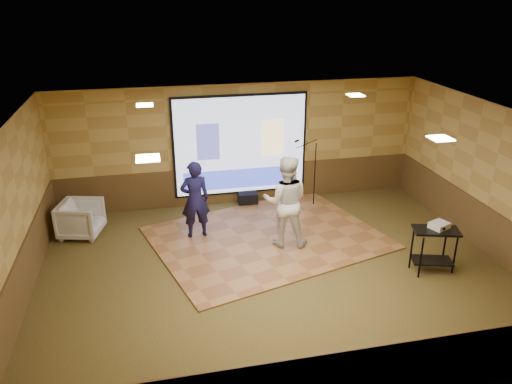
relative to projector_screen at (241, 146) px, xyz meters
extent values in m
plane|color=#343A1A|center=(0.00, -3.44, -1.47)|extent=(9.00, 9.00, 0.00)
cube|color=tan|center=(0.00, 0.06, 0.03)|extent=(9.00, 0.04, 3.00)
cube|color=tan|center=(0.00, -6.94, 0.03)|extent=(9.00, 0.04, 3.00)
cube|color=tan|center=(-4.50, -3.44, 0.03)|extent=(0.04, 7.00, 3.00)
cube|color=tan|center=(4.50, -3.44, 0.03)|extent=(0.04, 7.00, 3.00)
cube|color=silver|center=(0.00, -3.44, 1.53)|extent=(9.00, 7.00, 0.04)
cube|color=#54391C|center=(0.00, 0.04, -1.00)|extent=(9.00, 0.04, 0.95)
cube|color=#54391C|center=(0.00, -6.92, -1.00)|extent=(9.00, 0.04, 0.95)
cube|color=#54391C|center=(-4.48, -3.44, -1.00)|extent=(0.04, 7.00, 0.95)
cube|color=#54391C|center=(4.48, -3.44, -1.00)|extent=(0.04, 7.00, 0.95)
cube|color=black|center=(0.00, 0.01, 0.03)|extent=(3.32, 0.03, 2.52)
cube|color=silver|center=(0.00, -0.02, 0.03)|extent=(3.20, 0.02, 2.40)
cube|color=#424791|center=(-0.80, -0.03, 0.18)|extent=(0.55, 0.01, 0.90)
cube|color=#FFDB93|center=(0.80, -0.03, 0.18)|extent=(0.55, 0.01, 0.90)
cube|color=blue|center=(0.00, -0.03, -0.82)|extent=(2.88, 0.01, 0.50)
cube|color=#FFE8BF|center=(-2.20, -1.64, 1.50)|extent=(0.32, 0.32, 0.02)
cube|color=#FFE8BF|center=(2.20, -1.64, 1.50)|extent=(0.32, 0.32, 0.02)
cube|color=#FFE8BF|center=(-2.20, -4.94, 1.50)|extent=(0.32, 0.32, 0.02)
cube|color=#FFE8BF|center=(2.20, -4.94, 1.50)|extent=(0.32, 0.32, 0.02)
cube|color=#986637|center=(0.18, -2.09, -1.46)|extent=(5.50, 4.73, 0.03)
imported|color=#16133D|center=(-1.32, -1.68, -0.58)|extent=(0.66, 0.46, 1.72)
imported|color=silver|center=(0.48, -2.46, -0.46)|extent=(1.12, 0.97, 1.96)
cylinder|color=black|center=(2.62, -4.24, -1.05)|extent=(0.04, 0.04, 0.85)
cylinder|color=black|center=(3.33, -4.24, -1.05)|extent=(0.04, 0.04, 0.85)
cylinder|color=black|center=(2.62, -3.89, -1.05)|extent=(0.04, 0.04, 0.85)
cylinder|color=black|center=(3.33, -3.89, -1.05)|extent=(0.04, 0.04, 0.85)
cube|color=black|center=(2.97, -4.06, -0.61)|extent=(0.85, 0.44, 0.04)
cube|color=black|center=(2.97, -4.06, -1.25)|extent=(0.76, 0.40, 0.03)
cube|color=silver|center=(3.05, -4.02, -0.53)|extent=(0.42, 0.39, 0.11)
cylinder|color=black|center=(1.73, -0.62, -1.46)|extent=(0.28, 0.28, 0.02)
cylinder|color=black|center=(1.73, -0.62, -0.66)|extent=(0.02, 0.02, 1.63)
cylinder|color=black|center=(1.50, -0.62, 0.15)|extent=(0.52, 0.02, 0.20)
cylinder|color=black|center=(1.25, -0.62, 0.24)|extent=(0.12, 0.05, 0.08)
imported|color=gray|center=(-3.78, -1.06, -1.08)|extent=(1.05, 1.03, 0.79)
cube|color=black|center=(0.14, -0.19, -1.33)|extent=(0.50, 0.35, 0.30)
camera|label=1|loc=(-2.14, -11.52, 3.67)|focal=35.00mm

